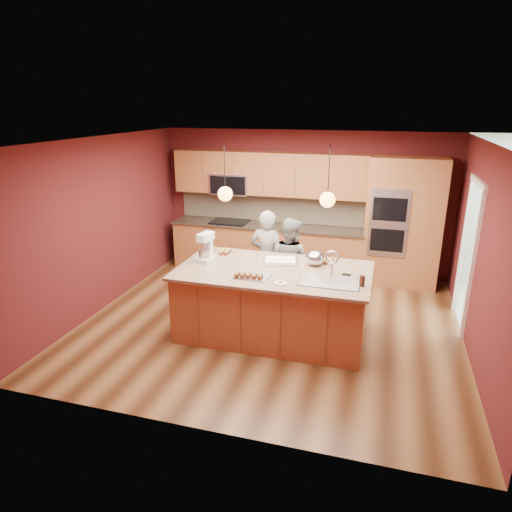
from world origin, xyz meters
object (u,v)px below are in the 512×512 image
(person_right, at_px, (289,263))
(stand_mixer, at_px, (206,249))
(person_left, at_px, (267,258))
(mixing_bowl, at_px, (315,258))
(island, at_px, (274,301))

(person_right, relative_size, stand_mixer, 3.54)
(person_left, height_order, mixing_bowl, person_left)
(island, xyz_separation_m, person_left, (-0.37, 1.00, 0.29))
(person_right, distance_m, stand_mixer, 1.46)
(island, height_order, mixing_bowl, island)
(person_right, relative_size, mixing_bowl, 5.65)
(island, bearing_deg, stand_mixer, 175.31)
(stand_mixer, distance_m, mixing_bowl, 1.58)
(island, relative_size, person_left, 1.69)
(person_right, bearing_deg, island, 114.08)
(person_left, distance_m, mixing_bowl, 1.14)
(island, distance_m, mixing_bowl, 0.84)
(mixing_bowl, bearing_deg, stand_mixer, -170.88)
(stand_mixer, xyz_separation_m, mixing_bowl, (1.56, 0.25, -0.08))
(mixing_bowl, bearing_deg, person_right, 127.38)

